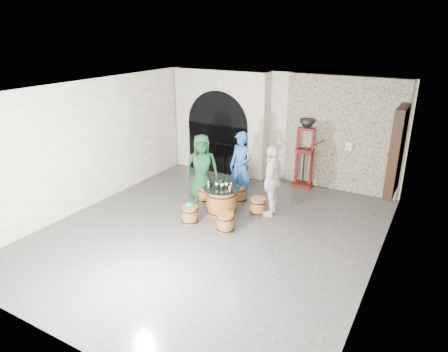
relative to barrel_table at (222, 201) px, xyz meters
The scene contains 31 objects.
ground 1.01m from the barrel_table, 73.91° to the right, with size 8.00×8.00×0.00m, color #2F2F31.
wall_back 3.34m from the barrel_table, 85.11° to the left, with size 8.00×8.00×0.00m, color white.
wall_front 5.08m from the barrel_table, 86.93° to the right, with size 8.00×8.00×0.00m, color white.
wall_left 3.59m from the barrel_table, 164.22° to the right, with size 8.00×8.00×0.00m, color white.
wall_right 4.07m from the barrel_table, 13.66° to the right, with size 8.00×8.00×0.00m, color white.
ceiling 3.01m from the barrel_table, 73.91° to the right, with size 8.00×8.00×0.00m, color beige.
stone_facing_panel 3.87m from the barrel_table, 55.70° to the left, with size 3.20×0.12×3.18m, color tan.
arched_opening 3.49m from the barrel_table, 120.09° to the left, with size 3.10×0.60×3.19m.
shuttered_window 4.19m from the barrel_table, 22.18° to the left, with size 0.23×1.10×2.00m.
barrel_table is the anchor object (origin of this frame).
barrel_stool_left 0.91m from the barrel_table, 149.64° to the left, with size 0.41×0.41×0.43m.
barrel_stool_far 0.91m from the barrel_table, 89.91° to the left, with size 0.41×0.41×0.43m.
barrel_stool_right 0.91m from the barrel_table, 29.01° to the left, with size 0.41×0.41×0.43m.
barrel_stool_near_right 0.91m from the barrel_table, 54.49° to the right, with size 0.41×0.41×0.43m.
barrel_stool_near_left 0.91m from the barrel_table, 117.45° to the right, with size 0.41×0.41×0.43m.
green_cap 0.91m from the barrel_table, 117.22° to the right, with size 0.25×0.20×0.11m.
person_green 1.20m from the barrel_table, 149.64° to the left, with size 0.88×0.57×1.80m, color #124120.
person_blue 1.18m from the barrel_table, 89.91° to the left, with size 0.68×0.45×1.87m, color #19498C.
person_white 1.34m from the barrel_table, 29.01° to the left, with size 1.04×0.43×1.78m, color silver.
wine_bottle_left 0.50m from the barrel_table, 163.75° to the right, with size 0.08×0.08×0.32m.
wine_bottle_center 0.49m from the barrel_table, 34.87° to the right, with size 0.08×0.08×0.32m.
wine_bottle_right 0.50m from the barrel_table, 43.56° to the left, with size 0.08×0.08×0.32m.
tasting_glass_a 0.52m from the barrel_table, 152.10° to the right, with size 0.05×0.05×0.10m, color #B96423, non-canonical shape.
tasting_glass_b 0.47m from the barrel_table, ahead, with size 0.05×0.05×0.10m, color #B96423, non-canonical shape.
tasting_glass_c 0.47m from the barrel_table, 125.47° to the left, with size 0.05×0.05×0.10m, color #B96423, non-canonical shape.
tasting_glass_d 0.47m from the barrel_table, 50.86° to the left, with size 0.05×0.05×0.10m, color #B96423, non-canonical shape.
tasting_glass_e 0.50m from the barrel_table, 20.53° to the right, with size 0.05×0.05×0.10m, color #B96423, non-canonical shape.
tasting_glass_f 0.55m from the barrel_table, behind, with size 0.05×0.05×0.10m, color #B96423, non-canonical shape.
side_barrel 2.21m from the barrel_table, 104.68° to the left, with size 0.45×0.45×0.60m.
corking_press 3.11m from the barrel_table, 67.86° to the left, with size 0.84×0.50×1.99m.
control_box 3.88m from the barrel_table, 51.85° to the left, with size 0.18×0.10×0.22m, color silver.
Camera 1 is at (4.24, -6.90, 4.39)m, focal length 32.00 mm.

